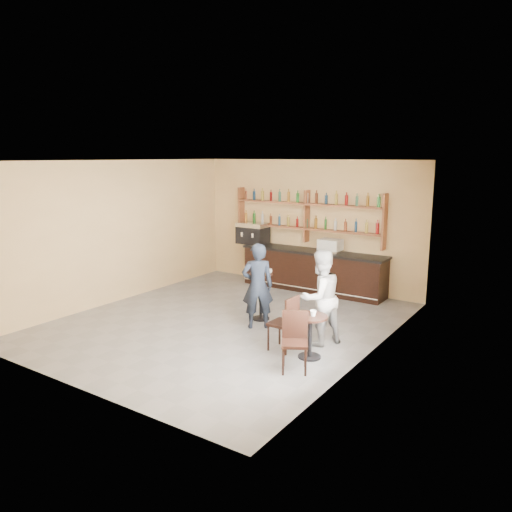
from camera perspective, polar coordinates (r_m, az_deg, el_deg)
The scene contains 23 objects.
floor at distance 10.14m, azimuth -3.49°, elevation -7.57°, with size 7.00×7.00×0.00m, color slate.
ceiling at distance 9.59m, azimuth -3.72°, elevation 10.83°, with size 7.00×7.00×0.00m, color white.
wall_back at distance 12.66m, azimuth 6.06°, elevation 3.66°, with size 7.00×7.00×0.00m, color #DFB97F.
wall_front at distance 7.33m, azimuth -20.43°, elevation -2.66°, with size 7.00×7.00×0.00m, color #DFB97F.
wall_left at distance 11.78m, azimuth -15.30°, elevation 2.74°, with size 7.00×7.00×0.00m, color #DFB97F.
wall_right at distance 8.30m, azimuth 13.12°, elevation -0.66°, with size 7.00×7.00×0.00m, color #DFB97F.
window_pane at distance 7.19m, azimuth 9.70°, elevation -1.54°, with size 2.00×2.00×0.00m, color white.
window_frame at distance 7.19m, azimuth 9.66°, elevation -1.53°, with size 0.04×1.70×2.10m, color black, non-canonical shape.
shelf_unit at distance 12.52m, azimuth 5.80°, elevation 4.54°, with size 4.00×0.26×1.40m, color brown, non-canonical shape.
liquor_bottles at distance 12.50m, azimuth 5.82°, elevation 5.32°, with size 3.68×0.10×1.00m, color #8C5919, non-canonical shape.
bar_counter at distance 12.41m, azimuth 6.53°, elevation -1.66°, with size 3.72×0.73×1.01m, color black, non-canonical shape.
espresso_machine at distance 13.16m, azimuth -0.36°, elevation 2.63°, with size 0.78×0.50×0.56m, color black, non-canonical shape.
pastry_case at distance 12.08m, azimuth 8.48°, elevation 1.15°, with size 0.54×0.43×0.32m, color silver, non-canonical shape.
pedestal_table at distance 10.16m, azimuth 0.55°, elevation -4.64°, with size 0.47×0.47×0.97m, color black, non-canonical shape.
napkin at distance 10.04m, azimuth 0.56°, elevation -1.98°, with size 0.16×0.16×0.00m, color white.
donut at distance 10.02m, azimuth 0.57°, elevation -1.86°, with size 0.13×0.13×0.05m, color #D0824C.
cup_pedestal at distance 10.04m, azimuth 1.54°, elevation -1.73°, with size 0.12×0.12×0.09m, color white.
man_main at distance 9.59m, azimuth 0.18°, elevation -3.44°, with size 0.61×0.40×1.67m, color black.
cafe_table at distance 8.36m, azimuth 6.17°, elevation -9.16°, with size 0.57×0.57×0.73m, color black, non-canonical shape.
cup_cafe at distance 8.21m, azimuth 6.54°, elevation -6.52°, with size 0.11×0.11×0.10m, color white.
chair_west at distance 8.61m, azimuth 3.08°, elevation -7.64°, with size 0.42×0.42×0.96m, color black, non-canonical shape.
chair_south at distance 7.81m, azimuth 4.44°, elevation -9.84°, with size 0.40×0.40×0.93m, color black, non-canonical shape.
patron_second at distance 8.84m, azimuth 7.35°, elevation -4.72°, with size 0.83×0.64×1.70m, color gray.
Camera 1 is at (5.83, -7.62, 3.29)m, focal length 35.00 mm.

